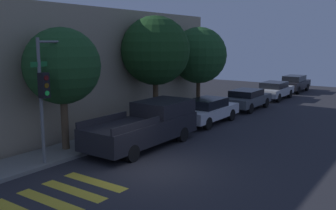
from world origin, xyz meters
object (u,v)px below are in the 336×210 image
sedan_far_end (274,90)px  tree_midblock (155,51)px  pickup_truck (147,125)px  sedan_near_corner (208,110)px  traffic_light_pole (52,79)px  sedan_tail_of_row (294,83)px  sedan_middle (247,99)px  tree_far_end (199,55)px  tree_near_corner (62,66)px

sedan_far_end → tree_midblock: 13.47m
sedan_far_end → tree_midblock: bearing=170.4°
pickup_truck → sedan_near_corner: 5.54m
traffic_light_pole → sedan_tail_of_row: 25.88m
sedan_tail_of_row → sedan_middle: bearing=-180.0°
sedan_far_end → tree_far_end: 9.03m
sedan_tail_of_row → tree_far_end: size_ratio=0.82×
traffic_light_pole → sedan_tail_of_row: bearing=-2.8°
traffic_light_pole → tree_far_end: tree_far_end is taller
pickup_truck → tree_midblock: size_ratio=0.97×
tree_midblock → sedan_far_end: bearing=-9.6°
tree_midblock → tree_far_end: bearing=-0.0°
tree_near_corner → tree_far_end: (10.90, -0.00, 0.10)m
traffic_light_pole → sedan_far_end: (20.41, -1.27, -2.50)m
sedan_middle → tree_near_corner: 14.18m
sedan_middle → tree_near_corner: size_ratio=0.87×
tree_near_corner → tree_midblock: (6.29, 0.00, 0.49)m
sedan_middle → sedan_tail_of_row: (10.77, 0.00, 0.06)m
sedan_near_corner → tree_far_end: size_ratio=0.83×
traffic_light_pole → sedan_middle: traffic_light_pole is taller
sedan_middle → tree_near_corner: (-13.71, 2.18, 2.86)m
pickup_truck → sedan_near_corner: (5.54, -0.00, -0.19)m
tree_near_corner → tree_midblock: tree_midblock is taller
sedan_near_corner → sedan_tail_of_row: sedan_tail_of_row is taller
sedan_tail_of_row → tree_midblock: bearing=173.2°
pickup_truck → sedan_middle: pickup_truck is taller
traffic_light_pole → sedan_far_end: traffic_light_pole is taller
tree_midblock → pickup_truck: bearing=-148.5°
tree_far_end → sedan_near_corner: bearing=-140.3°
sedan_middle → sedan_tail_of_row: sedan_tail_of_row is taller
pickup_truck → tree_far_end: (8.17, 2.18, 2.74)m
traffic_light_pole → sedan_middle: 15.23m
sedan_near_corner → sedan_tail_of_row: bearing=0.0°
traffic_light_pole → tree_near_corner: 1.59m
traffic_light_pole → sedan_near_corner: size_ratio=1.04×
sedan_tail_of_row → sedan_near_corner: bearing=-180.0°
pickup_truck → sedan_middle: (10.98, 0.00, -0.22)m
traffic_light_pole → tree_midblock: tree_midblock is taller
pickup_truck → tree_near_corner: size_ratio=1.12×
sedan_near_corner → sedan_middle: sedan_near_corner is taller
tree_midblock → tree_far_end: (4.61, -0.00, -0.39)m
tree_far_end → traffic_light_pole: bearing=-175.7°
pickup_truck → tree_far_end: 8.89m
sedan_near_corner → tree_midblock: (-1.99, 2.18, 3.32)m
tree_near_corner → sedan_middle: bearing=-9.0°
pickup_truck → sedan_far_end: (16.42, 0.00, -0.20)m
sedan_far_end → pickup_truck: bearing=180.0°
sedan_near_corner → tree_near_corner: tree_near_corner is taller
tree_far_end → sedan_far_end: bearing=-14.8°
pickup_truck → sedan_near_corner: bearing=-0.0°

